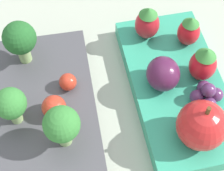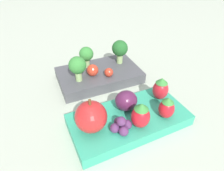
{
  "view_description": "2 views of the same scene",
  "coord_description": "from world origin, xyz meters",
  "px_view_note": "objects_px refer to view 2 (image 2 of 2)",
  "views": [
    {
      "loc": [
        -0.25,
        0.03,
        0.4
      ],
      "look_at": [
        -0.01,
        0.0,
        0.04
      ],
      "focal_mm": 60.0,
      "sensor_mm": 36.0,
      "label": 1
    },
    {
      "loc": [
        -0.13,
        -0.32,
        0.29
      ],
      "look_at": [
        -0.01,
        0.0,
        0.04
      ],
      "focal_mm": 32.0,
      "sensor_mm": 36.0,
      "label": 2
    }
  ],
  "objects_px": {
    "broccoli_floret_0": "(86,55)",
    "cherry_tomato_0": "(93,70)",
    "bento_box_savoury": "(99,75)",
    "cherry_tomato_1": "(110,72)",
    "grape_cluster": "(121,125)",
    "bento_box_fruit": "(129,120)",
    "apple": "(91,117)",
    "plum": "(126,101)",
    "broccoli_floret_1": "(77,66)",
    "strawberry_2": "(161,89)",
    "strawberry_0": "(143,115)",
    "strawberry_1": "(167,108)",
    "broccoli_floret_2": "(120,49)"
  },
  "relations": [
    {
      "from": "bento_box_fruit",
      "to": "strawberry_2",
      "type": "relative_size",
      "value": 4.69
    },
    {
      "from": "broccoli_floret_1",
      "to": "plum",
      "type": "relative_size",
      "value": 1.37
    },
    {
      "from": "apple",
      "to": "plum",
      "type": "distance_m",
      "value": 0.08
    },
    {
      "from": "broccoli_floret_1",
      "to": "broccoli_floret_2",
      "type": "distance_m",
      "value": 0.13
    },
    {
      "from": "bento_box_savoury",
      "to": "grape_cluster",
      "type": "height_order",
      "value": "grape_cluster"
    },
    {
      "from": "broccoli_floret_0",
      "to": "strawberry_1",
      "type": "height_order",
      "value": "broccoli_floret_0"
    },
    {
      "from": "broccoli_floret_0",
      "to": "grape_cluster",
      "type": "xyz_separation_m",
      "value": [
        0.0,
        -0.22,
        -0.03
      ]
    },
    {
      "from": "strawberry_2",
      "to": "cherry_tomato_0",
      "type": "bearing_deg",
      "value": 130.74
    },
    {
      "from": "bento_box_savoury",
      "to": "cherry_tomato_0",
      "type": "distance_m",
      "value": 0.04
    },
    {
      "from": "broccoli_floret_2",
      "to": "broccoli_floret_0",
      "type": "bearing_deg",
      "value": 173.47
    },
    {
      "from": "bento_box_fruit",
      "to": "broccoli_floret_0",
      "type": "distance_m",
      "value": 0.2
    },
    {
      "from": "broccoli_floret_2",
      "to": "plum",
      "type": "xyz_separation_m",
      "value": [
        -0.05,
        -0.16,
        -0.02
      ]
    },
    {
      "from": "cherry_tomato_1",
      "to": "plum",
      "type": "height_order",
      "value": "plum"
    },
    {
      "from": "bento_box_savoury",
      "to": "cherry_tomato_1",
      "type": "relative_size",
      "value": 9.7
    },
    {
      "from": "broccoli_floret_1",
      "to": "strawberry_0",
      "type": "xyz_separation_m",
      "value": [
        0.07,
        -0.17,
        -0.02
      ]
    },
    {
      "from": "bento_box_fruit",
      "to": "broccoli_floret_1",
      "type": "relative_size",
      "value": 3.87
    },
    {
      "from": "apple",
      "to": "strawberry_2",
      "type": "distance_m",
      "value": 0.16
    },
    {
      "from": "broccoli_floret_0",
      "to": "bento_box_fruit",
      "type": "bearing_deg",
      "value": -81.35
    },
    {
      "from": "bento_box_fruit",
      "to": "strawberry_0",
      "type": "relative_size",
      "value": 4.56
    },
    {
      "from": "grape_cluster",
      "to": "bento_box_fruit",
      "type": "bearing_deg",
      "value": 43.51
    },
    {
      "from": "apple",
      "to": "plum",
      "type": "height_order",
      "value": "apple"
    },
    {
      "from": "cherry_tomato_0",
      "to": "strawberry_2",
      "type": "relative_size",
      "value": 0.57
    },
    {
      "from": "broccoli_floret_0",
      "to": "apple",
      "type": "bearing_deg",
      "value": -102.52
    },
    {
      "from": "broccoli_floret_2",
      "to": "grape_cluster",
      "type": "bearing_deg",
      "value": -111.53
    },
    {
      "from": "grape_cluster",
      "to": "strawberry_1",
      "type": "bearing_deg",
      "value": 1.17
    },
    {
      "from": "cherry_tomato_1",
      "to": "strawberry_0",
      "type": "relative_size",
      "value": 0.42
    },
    {
      "from": "bento_box_savoury",
      "to": "cherry_tomato_0",
      "type": "height_order",
      "value": "cherry_tomato_0"
    },
    {
      "from": "broccoli_floret_0",
      "to": "cherry_tomato_0",
      "type": "height_order",
      "value": "broccoli_floret_0"
    },
    {
      "from": "strawberry_1",
      "to": "plum",
      "type": "xyz_separation_m",
      "value": [
        -0.06,
        0.05,
        -0.0
      ]
    },
    {
      "from": "bento_box_fruit",
      "to": "strawberry_0",
      "type": "xyz_separation_m",
      "value": [
        0.01,
        -0.03,
        0.04
      ]
    },
    {
      "from": "bento_box_fruit",
      "to": "strawberry_0",
      "type": "bearing_deg",
      "value": -67.7
    },
    {
      "from": "bento_box_fruit",
      "to": "cherry_tomato_1",
      "type": "relative_size",
      "value": 10.91
    },
    {
      "from": "cherry_tomato_0",
      "to": "strawberry_0",
      "type": "height_order",
      "value": "strawberry_0"
    },
    {
      "from": "strawberry_2",
      "to": "plum",
      "type": "height_order",
      "value": "strawberry_2"
    },
    {
      "from": "broccoli_floret_2",
      "to": "strawberry_0",
      "type": "xyz_separation_m",
      "value": [
        -0.04,
        -0.21,
        -0.02
      ]
    },
    {
      "from": "cherry_tomato_1",
      "to": "strawberry_1",
      "type": "bearing_deg",
      "value": -71.75
    },
    {
      "from": "strawberry_2",
      "to": "plum",
      "type": "bearing_deg",
      "value": -176.02
    },
    {
      "from": "bento_box_savoury",
      "to": "broccoli_floret_0",
      "type": "distance_m",
      "value": 0.06
    },
    {
      "from": "cherry_tomato_0",
      "to": "bento_box_savoury",
      "type": "bearing_deg",
      "value": 35.42
    },
    {
      "from": "broccoli_floret_0",
      "to": "broccoli_floret_1",
      "type": "distance_m",
      "value": 0.06
    },
    {
      "from": "bento_box_savoury",
      "to": "cherry_tomato_1",
      "type": "height_order",
      "value": "cherry_tomato_1"
    },
    {
      "from": "cherry_tomato_0",
      "to": "apple",
      "type": "height_order",
      "value": "apple"
    },
    {
      "from": "cherry_tomato_1",
      "to": "strawberry_2",
      "type": "bearing_deg",
      "value": -56.78
    },
    {
      "from": "apple",
      "to": "strawberry_1",
      "type": "xyz_separation_m",
      "value": [
        0.14,
        -0.02,
        -0.01
      ]
    },
    {
      "from": "bento_box_savoury",
      "to": "grape_cluster",
      "type": "xyz_separation_m",
      "value": [
        -0.02,
        -0.19,
        0.02
      ]
    },
    {
      "from": "broccoli_floret_0",
      "to": "strawberry_2",
      "type": "distance_m",
      "value": 0.2
    },
    {
      "from": "apple",
      "to": "grape_cluster",
      "type": "relative_size",
      "value": 1.61
    },
    {
      "from": "bento_box_fruit",
      "to": "apple",
      "type": "relative_size",
      "value": 3.56
    },
    {
      "from": "broccoli_floret_1",
      "to": "bento_box_fruit",
      "type": "bearing_deg",
      "value": -65.96
    },
    {
      "from": "strawberry_0",
      "to": "broccoli_floret_1",
      "type": "bearing_deg",
      "value": 113.75
    }
  ]
}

